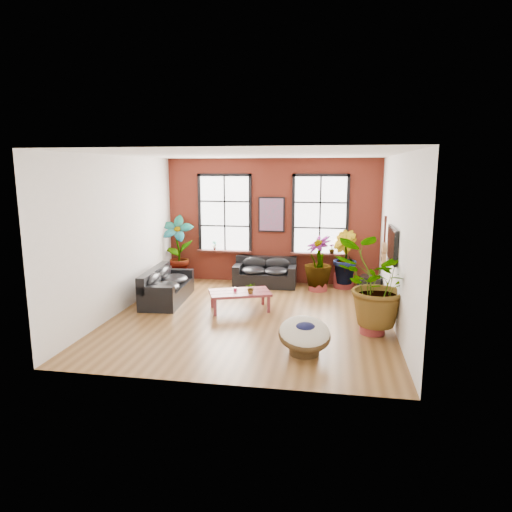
{
  "coord_description": "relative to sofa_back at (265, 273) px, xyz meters",
  "views": [
    {
      "loc": [
        1.72,
        -9.46,
        3.19
      ],
      "look_at": [
        0.0,
        0.6,
        1.25
      ],
      "focal_mm": 32.0,
      "sensor_mm": 36.0,
      "label": 1
    }
  ],
  "objects": [
    {
      "name": "table_plant",
      "position": [
        0.04,
        -2.45,
        0.21
      ],
      "size": [
        0.24,
        0.21,
        0.25
      ],
      "primitive_type": "imported",
      "rotation": [
        0.0,
        0.0,
        0.07
      ],
      "color": "#1F4B14",
      "rests_on": "coffee_table"
    },
    {
      "name": "papasan_chair",
      "position": [
        1.39,
        -4.64,
        -0.0
      ],
      "size": [
        1.11,
        1.12,
        0.69
      ],
      "rotation": [
        0.0,
        0.0,
        0.24
      ],
      "color": "#412E17",
      "rests_on": "ground"
    },
    {
      "name": "media_box",
      "position": [
        2.83,
        -0.51,
        -0.11
      ],
      "size": [
        0.71,
        0.65,
        0.49
      ],
      "rotation": [
        0.0,
        0.0,
        -0.34
      ],
      "color": "black",
      "rests_on": "ground"
    },
    {
      "name": "pot_mid",
      "position": [
        1.47,
        -0.29,
        -0.17
      ],
      "size": [
        0.58,
        0.58,
        0.37
      ],
      "rotation": [
        0.0,
        0.0,
        -0.17
      ],
      "color": "maroon",
      "rests_on": "ground"
    },
    {
      "name": "pot_back_right",
      "position": [
        2.15,
        0.14,
        -0.16
      ],
      "size": [
        0.7,
        0.7,
        0.4
      ],
      "rotation": [
        0.0,
        0.0,
        -0.34
      ],
      "color": "maroon",
      "rests_on": "ground"
    },
    {
      "name": "pot_right_wall",
      "position": [
        2.65,
        -3.38,
        -0.18
      ],
      "size": [
        0.59,
        0.59,
        0.36
      ],
      "rotation": [
        0.0,
        0.0,
        0.24
      ],
      "color": "maroon",
      "rests_on": "ground"
    },
    {
      "name": "floor_plant_mid",
      "position": [
        1.46,
        -0.28,
        0.45
      ],
      "size": [
        1.05,
        1.05,
        1.34
      ],
      "primitive_type": "imported",
      "rotation": [
        0.0,
        0.0,
        5.37
      ],
      "color": "#1F4B14",
      "rests_on": "ground"
    },
    {
      "name": "room",
      "position": [
        0.11,
        -2.62,
        1.39
      ],
      "size": [
        6.04,
        6.54,
        3.54
      ],
      "color": "brown",
      "rests_on": "ground"
    },
    {
      "name": "tv_wall_unit",
      "position": [
        3.04,
        -2.17,
        1.19
      ],
      "size": [
        0.13,
        1.86,
        1.2
      ],
      "color": "black",
      "rests_on": "room"
    },
    {
      "name": "poster",
      "position": [
        0.11,
        0.41,
        1.59
      ],
      "size": [
        0.74,
        0.06,
        0.98
      ],
      "color": "black",
      "rests_on": "room"
    },
    {
      "name": "pot_back_left",
      "position": [
        -2.53,
        0.04,
        -0.17
      ],
      "size": [
        0.67,
        0.67,
        0.38
      ],
      "rotation": [
        0.0,
        0.0,
        0.36
      ],
      "color": "maroon",
      "rests_on": "ground"
    },
    {
      "name": "floor_plant_back_right",
      "position": [
        2.13,
        0.1,
        0.51
      ],
      "size": [
        0.92,
        0.99,
        1.43
      ],
      "primitive_type": "imported",
      "rotation": [
        0.0,
        0.0,
        2.03
      ],
      "color": "#1F4B14",
      "rests_on": "ground"
    },
    {
      "name": "coffee_table",
      "position": [
        -0.24,
        -2.33,
        0.03
      ],
      "size": [
        1.56,
        1.22,
        0.53
      ],
      "rotation": [
        0.0,
        0.0,
        0.36
      ],
      "color": "maroon",
      "rests_on": "ground"
    },
    {
      "name": "floor_plant_back_left",
      "position": [
        -2.53,
        0.01,
        0.68
      ],
      "size": [
        0.99,
        0.72,
        1.77
      ],
      "primitive_type": "imported",
      "rotation": [
        0.0,
        0.0,
        0.1
      ],
      "color": "#1F4B14",
      "rests_on": "ground"
    },
    {
      "name": "sofa_back",
      "position": [
        0.0,
        0.0,
        0.0
      ],
      "size": [
        1.74,
        0.9,
        0.79
      ],
      "rotation": [
        0.0,
        0.0,
        0.04
      ],
      "color": "black",
      "rests_on": "ground"
    },
    {
      "name": "sill_plant_left",
      "position": [
        -1.54,
        0.36,
        0.68
      ],
      "size": [
        0.17,
        0.17,
        0.27
      ],
      "primitive_type": "imported",
      "rotation": [
        0.0,
        0.0,
        0.79
      ],
      "color": "#1F4B14",
      "rests_on": "room"
    },
    {
      "name": "floor_plant_right_wall",
      "position": [
        2.65,
        -3.4,
        0.65
      ],
      "size": [
        1.73,
        1.56,
        1.69
      ],
      "primitive_type": "imported",
      "rotation": [
        0.0,
        0.0,
        3.32
      ],
      "color": "#1F4B14",
      "rests_on": "ground"
    },
    {
      "name": "sofa_left",
      "position": [
        -2.2,
        -1.9,
        0.01
      ],
      "size": [
        0.98,
        2.08,
        0.8
      ],
      "rotation": [
        0.0,
        0.0,
        1.64
      ],
      "color": "black",
      "rests_on": "ground"
    },
    {
      "name": "sill_plant_right",
      "position": [
        1.81,
        0.36,
        0.68
      ],
      "size": [
        0.19,
        0.19,
        0.27
      ],
      "primitive_type": "imported",
      "rotation": [
        0.0,
        0.0,
        3.49
      ],
      "color": "#1F4B14",
      "rests_on": "room"
    }
  ]
}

